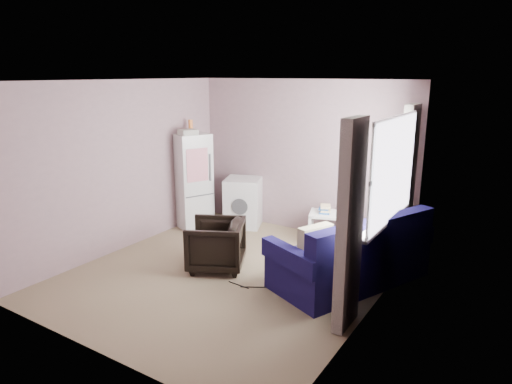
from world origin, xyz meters
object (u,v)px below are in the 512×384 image
washing_machine (243,201)px  sofa (353,258)px  side_table (324,225)px  fridge (192,180)px  armchair (216,242)px

washing_machine → sofa: bearing=-47.3°
side_table → sofa: sofa is taller
washing_machine → side_table: bearing=-23.5°
fridge → sofa: size_ratio=0.81×
side_table → fridge: bearing=-169.5°
armchair → washing_machine: bearing=175.3°
washing_machine → sofa: (2.43, -1.14, -0.10)m
washing_machine → side_table: washing_machine is taller
washing_machine → sofa: size_ratio=0.37×
armchair → washing_machine: (-0.69, 1.70, 0.07)m
fridge → washing_machine: 0.95m
fridge → side_table: fridge is taller
armchair → fridge: fridge is taller
washing_machine → fridge: bearing=-170.4°
fridge → washing_machine: size_ratio=2.18×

